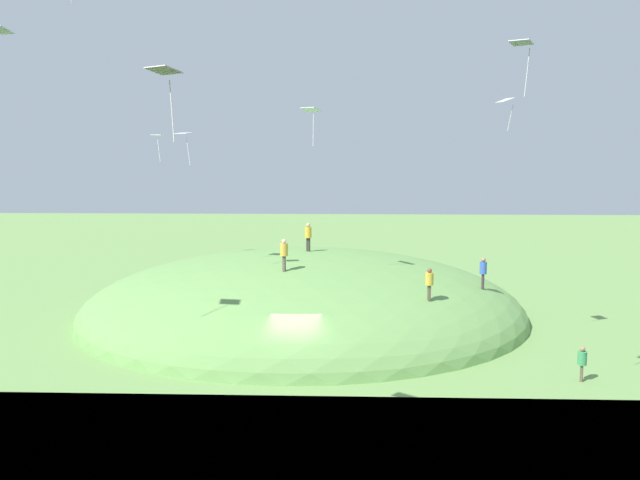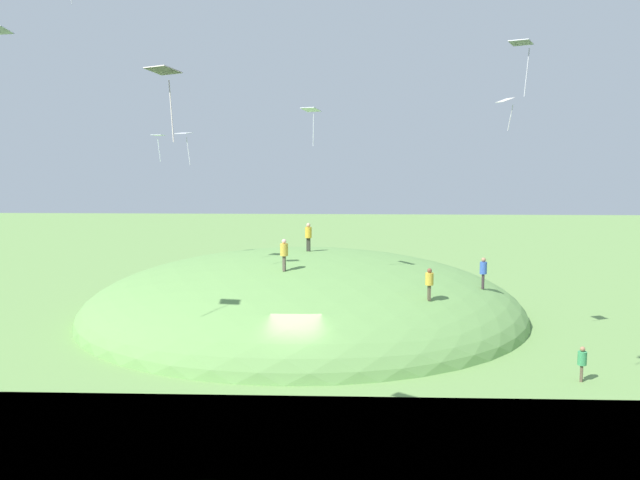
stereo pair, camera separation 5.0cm
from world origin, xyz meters
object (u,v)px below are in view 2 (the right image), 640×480
at_px(kite_2, 522,47).
at_px(kite_4, 505,102).
at_px(kite_3, 164,75).
at_px(kite_5, 184,135).
at_px(person_with_child, 308,233).
at_px(person_walking_path, 582,360).
at_px(person_on_hilltop, 483,269).
at_px(kite_7, 311,112).
at_px(person_near_shore, 284,251).
at_px(person_watching_kites, 429,280).
at_px(kite_6, 158,137).

xyz_separation_m(kite_2, kite_4, (9.48, -1.55, -1.33)).
bearing_deg(kite_3, kite_5, 11.30).
xyz_separation_m(person_with_child, person_walking_path, (-13.96, -13.15, -4.00)).
bearing_deg(person_on_hilltop, kite_2, -164.21).
bearing_deg(person_walking_path, kite_4, -124.11).
xyz_separation_m(kite_3, kite_4, (14.57, -13.29, 0.10)).
bearing_deg(person_walking_path, kite_2, -17.77).
relative_size(kite_2, kite_7, 0.97).
height_order(person_with_child, kite_5, kite_5).
distance_m(person_on_hilltop, kite_2, 18.15).
bearing_deg(kite_3, kite_7, -11.91).
relative_size(person_near_shore, kite_4, 1.12).
bearing_deg(person_on_hilltop, kite_4, -159.33).
height_order(person_watching_kites, kite_4, kite_4).
relative_size(person_near_shore, kite_7, 0.89).
relative_size(person_walking_path, kite_3, 0.74).
bearing_deg(kite_2, kite_4, -9.30).
bearing_deg(kite_7, kite_5, 78.44).
distance_m(person_watching_kites, kite_6, 18.85).
height_order(kite_3, kite_4, kite_4).
bearing_deg(kite_7, kite_4, -102.54).
xyz_separation_m(person_near_shore, kite_5, (0.31, 5.58, 6.46)).
bearing_deg(person_near_shore, kite_7, 65.83).
distance_m(kite_2, kite_4, 9.70).
bearing_deg(person_with_child, kite_6, -147.59).
distance_m(person_near_shore, kite_6, 11.07).
distance_m(person_with_child, kite_5, 10.78).
relative_size(person_walking_path, kite_4, 1.00).
distance_m(person_walking_path, kite_2, 14.69).
xyz_separation_m(kite_3, kite_5, (18.21, 3.64, -1.46)).
height_order(person_with_child, kite_2, kite_2).
distance_m(person_near_shore, kite_5, 8.54).
relative_size(person_on_hilltop, kite_2, 0.93).
bearing_deg(kite_4, person_watching_kites, 79.55).
height_order(person_with_child, kite_7, kite_7).
relative_size(person_watching_kites, person_walking_path, 1.04).
bearing_deg(kite_5, kite_3, -168.70).
bearing_deg(kite_3, kite_4, -42.36).
relative_size(person_with_child, person_on_hilltop, 0.99).
height_order(kite_2, kite_4, kite_2).
distance_m(kite_2, kite_6, 24.74).
relative_size(kite_3, kite_4, 1.36).
distance_m(person_near_shore, kite_3, 19.66).
bearing_deg(person_watching_kites, kite_5, 67.68).
bearing_deg(person_watching_kites, kite_7, 66.55).
relative_size(person_watching_kites, kite_2, 0.85).
height_order(person_walking_path, kite_6, kite_6).
xyz_separation_m(person_near_shore, kite_7, (-1.15, -1.59, 7.67)).
distance_m(kite_4, kite_6, 20.82).
bearing_deg(person_watching_kites, person_walking_path, -138.81).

